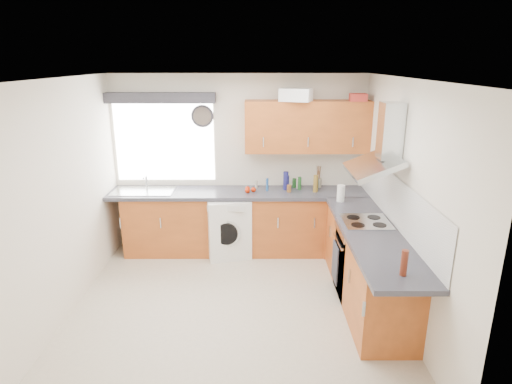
{
  "coord_description": "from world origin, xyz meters",
  "views": [
    {
      "loc": [
        0.24,
        -4.23,
        2.67
      ],
      "look_at": [
        0.25,
        0.85,
        1.1
      ],
      "focal_mm": 30.0,
      "sensor_mm": 36.0,
      "label": 1
    }
  ],
  "objects_px": {
    "oven": "(363,261)",
    "upper_cabinets": "(307,126)",
    "extractor_hood": "(381,148)",
    "washing_machine": "(228,226)"
  },
  "relations": [
    {
      "from": "extractor_hood",
      "to": "washing_machine",
      "type": "xyz_separation_m",
      "value": [
        -1.75,
        1.1,
        -1.34
      ]
    },
    {
      "from": "upper_cabinets",
      "to": "washing_machine",
      "type": "height_order",
      "value": "upper_cabinets"
    },
    {
      "from": "extractor_hood",
      "to": "oven",
      "type": "bearing_deg",
      "value": 180.0
    },
    {
      "from": "upper_cabinets",
      "to": "oven",
      "type": "bearing_deg",
      "value": -67.46
    },
    {
      "from": "extractor_hood",
      "to": "washing_machine",
      "type": "distance_m",
      "value": 2.47
    },
    {
      "from": "oven",
      "to": "upper_cabinets",
      "type": "bearing_deg",
      "value": 112.54
    },
    {
      "from": "oven",
      "to": "washing_machine",
      "type": "bearing_deg",
      "value": 146.31
    },
    {
      "from": "oven",
      "to": "extractor_hood",
      "type": "xyz_separation_m",
      "value": [
        0.1,
        -0.0,
        1.34
      ]
    },
    {
      "from": "oven",
      "to": "extractor_hood",
      "type": "distance_m",
      "value": 1.35
    },
    {
      "from": "washing_machine",
      "to": "oven",
      "type": "bearing_deg",
      "value": -46.68
    }
  ]
}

